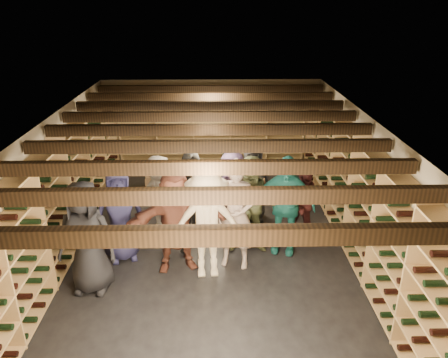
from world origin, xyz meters
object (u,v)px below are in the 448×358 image
crate_stack_left (158,178)px  person_3 (207,224)px  person_0 (87,238)px  person_5 (176,221)px  crate_stack_right (242,207)px  person_9 (160,196)px  person_8 (306,204)px  person_6 (120,214)px  person_12 (252,183)px  person_10 (227,180)px  person_2 (254,206)px  person_11 (232,197)px  person_4 (285,205)px  person_1 (192,204)px  person_7 (236,215)px  crate_loose (255,180)px

crate_stack_left → person_3: (1.24, -3.44, 0.60)m
person_0 → person_5: 1.42m
crate_stack_right → person_9: 1.90m
crate_stack_right → person_8: size_ratio=0.36×
person_3 → person_6: 1.60m
person_12 → person_10: bearing=149.6°
person_2 → person_9: person_2 is taller
person_0 → person_3: person_3 is taller
crate_stack_right → person_9: (-1.61, -0.78, 0.63)m
person_2 → person_11: (-0.37, 0.41, -0.01)m
person_4 → person_9: (-2.28, 0.64, -0.11)m
person_4 → crate_stack_right: bearing=132.8°
person_1 → person_10: 1.57m
person_4 → person_10: bearing=142.4°
person_1 → person_5: person_1 is taller
person_6 → person_11: person_11 is taller
crate_stack_left → person_2: 3.45m
person_12 → person_5: bearing=-138.8°
person_2 → person_3: (-0.80, -0.72, 0.03)m
crate_stack_right → person_6: bearing=-143.8°
person_4 → person_6: person_4 is taller
person_5 → person_11: (0.96, 0.91, -0.00)m
person_5 → person_7: bearing=-8.2°
person_6 → person_11: bearing=-0.3°
person_8 → person_11: (-1.36, 0.07, 0.12)m
person_5 → person_9: (-0.41, 1.15, -0.09)m
crate_loose → person_10: 1.99m
person_11 → person_10: bearing=108.8°
crate_stack_right → person_1: 1.89m
person_12 → person_0: bearing=-149.3°
crate_loose → person_10: size_ratio=0.31×
person_0 → person_5: person_0 is taller
person_0 → person_5: (1.30, 0.58, -0.03)m
person_2 → person_12: (0.08, 1.23, -0.09)m
person_11 → person_4: bearing=-8.7°
person_7 → person_12: bearing=90.5°
person_0 → person_7: person_7 is taller
crate_stack_right → crate_loose: crate_stack_right is taller
person_9 → person_1: bearing=-25.5°
person_4 → person_11: 1.00m
crate_loose → person_5: bearing=-114.4°
person_10 → person_0: bearing=-114.5°
person_3 → person_4: person_3 is taller
crate_loose → person_7: person_7 is taller
person_2 → person_5: size_ratio=1.02×
person_7 → person_8: size_ratio=1.24×
person_9 → person_0: bearing=-98.0°
crate_stack_left → person_9: (0.31, -2.07, 0.46)m
person_9 → person_2: bearing=-1.2°
person_12 → person_4: bearing=-78.6°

